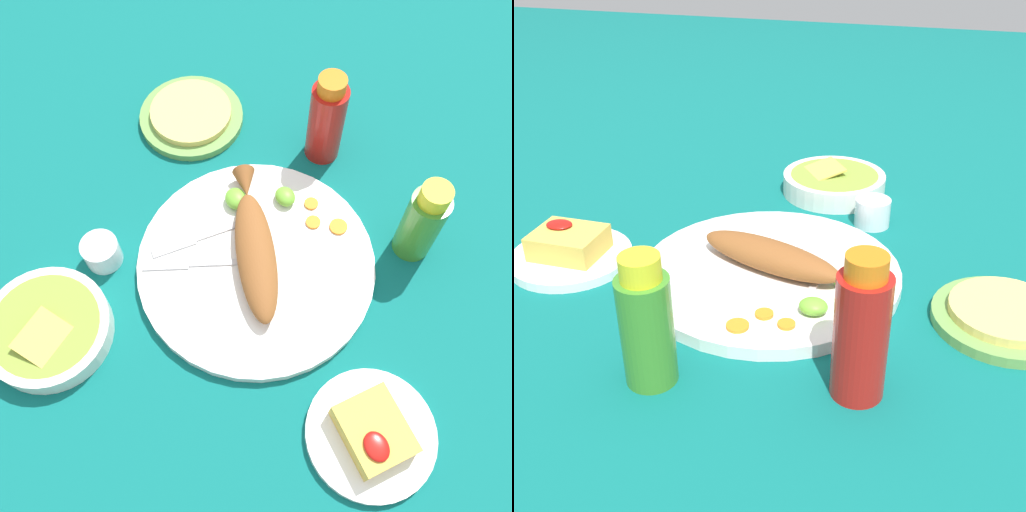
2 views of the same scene
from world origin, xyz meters
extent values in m
plane|color=#0C605B|center=(0.00, 0.00, 0.00)|extent=(4.00, 4.00, 0.00)
cylinder|color=white|center=(0.00, 0.00, 0.01)|extent=(0.37, 0.37, 0.02)
ellipsoid|color=brown|center=(0.00, 0.00, 0.04)|extent=(0.23, 0.12, 0.04)
cone|color=brown|center=(-0.13, 0.04, 0.04)|extent=(0.06, 0.05, 0.04)
cube|color=silver|center=(-0.02, -0.04, 0.02)|extent=(0.05, 0.11, 0.00)
cube|color=silver|center=(-0.05, -0.13, 0.02)|extent=(0.04, 0.07, 0.00)
cube|color=silver|center=(-0.07, -0.01, 0.02)|extent=(0.02, 0.12, 0.00)
cube|color=silver|center=(-0.08, -0.10, 0.02)|extent=(0.02, 0.07, 0.00)
cylinder|color=orange|center=(0.00, 0.14, 0.02)|extent=(0.03, 0.03, 0.00)
cylinder|color=orange|center=(-0.02, 0.11, 0.02)|extent=(0.02, 0.02, 0.00)
cylinder|color=orange|center=(-0.06, 0.12, 0.02)|extent=(0.02, 0.02, 0.00)
ellipsoid|color=#6BB233|center=(-0.08, 0.09, 0.03)|extent=(0.04, 0.03, 0.02)
ellipsoid|color=#6BB233|center=(-0.11, 0.02, 0.03)|extent=(0.04, 0.03, 0.02)
cylinder|color=#B21914|center=(-0.15, 0.20, 0.07)|extent=(0.06, 0.06, 0.15)
cylinder|color=orange|center=(-0.15, 0.20, 0.16)|extent=(0.04, 0.04, 0.02)
cylinder|color=#3D8428|center=(0.07, 0.24, 0.07)|extent=(0.06, 0.06, 0.13)
cylinder|color=yellow|center=(0.07, 0.24, 0.14)|extent=(0.04, 0.04, 0.03)
cylinder|color=silver|center=(-0.11, -0.21, 0.02)|extent=(0.06, 0.06, 0.05)
cylinder|color=white|center=(-0.11, -0.21, 0.01)|extent=(0.05, 0.05, 0.02)
cylinder|color=white|center=(0.30, 0.03, 0.01)|extent=(0.18, 0.18, 0.01)
cube|color=gold|center=(0.30, 0.03, 0.03)|extent=(0.10, 0.08, 0.04)
ellipsoid|color=#AD140F|center=(0.32, 0.02, 0.05)|extent=(0.04, 0.03, 0.01)
cylinder|color=white|center=(-0.03, -0.32, 0.02)|extent=(0.18, 0.18, 0.04)
cylinder|color=olive|center=(-0.03, -0.32, 0.03)|extent=(0.16, 0.16, 0.01)
cube|color=gold|center=(0.00, -0.32, 0.04)|extent=(0.11, 0.10, 0.02)
cylinder|color=#6B9E4C|center=(-0.31, 0.02, 0.01)|extent=(0.18, 0.18, 0.01)
cylinder|color=#E0C666|center=(-0.31, 0.02, 0.02)|extent=(0.14, 0.14, 0.01)
camera|label=1|loc=(0.35, -0.16, 0.80)|focal=40.00mm
camera|label=2|loc=(-0.21, 0.74, 0.48)|focal=45.00mm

